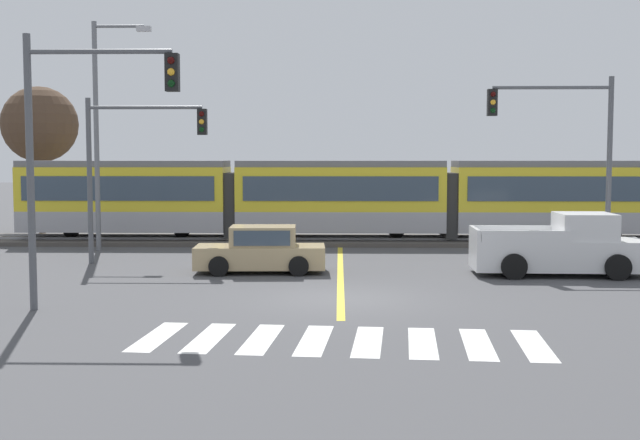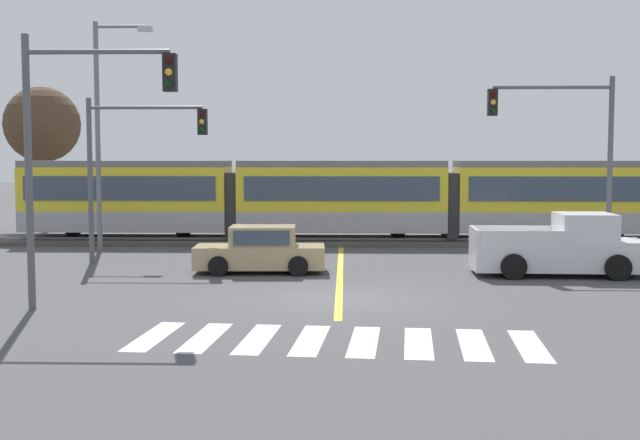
{
  "view_description": "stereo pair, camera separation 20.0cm",
  "coord_description": "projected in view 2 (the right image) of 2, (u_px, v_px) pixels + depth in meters",
  "views": [
    {
      "loc": [
        -0.05,
        -21.04,
        3.72
      ],
      "look_at": [
        -0.7,
        6.37,
        1.6
      ],
      "focal_mm": 45.0,
      "sensor_mm": 36.0,
      "label": 1
    },
    {
      "loc": [
        0.15,
        -21.04,
        3.72
      ],
      "look_at": [
        -0.7,
        6.37,
        1.6
      ],
      "focal_mm": 45.0,
      "sensor_mm": 36.0,
      "label": 2
    }
  ],
  "objects": [
    {
      "name": "crosswalk_stripe_5",
      "position": [
        418.0,
        343.0,
        16.16
      ],
      "size": [
        0.78,
        2.84,
        0.01
      ],
      "primitive_type": "cube",
      "rotation": [
        0.0,
        0.0,
        -0.08
      ],
      "color": "silver",
      "rests_on": "ground"
    },
    {
      "name": "lane_centre_line",
      "position": [
        340.0,
        274.0,
        25.85
      ],
      "size": [
        0.2,
        15.09,
        0.01
      ],
      "primitive_type": "cube",
      "color": "gold",
      "rests_on": "ground"
    },
    {
      "name": "track_bed",
      "position": [
        341.0,
        241.0,
        35.36
      ],
      "size": [
        120.0,
        4.0,
        0.18
      ],
      "primitive_type": "cube",
      "color": "#4C4742",
      "rests_on": "ground"
    },
    {
      "name": "street_lamp_west",
      "position": [
        103.0,
        122.0,
        32.1
      ],
      "size": [
        2.36,
        0.28,
        9.13
      ],
      "color": "slate",
      "rests_on": "ground"
    },
    {
      "name": "light_rail_tram",
      "position": [
        342.0,
        196.0,
        35.2
      ],
      "size": [
        28.0,
        2.64,
        3.43
      ],
      "color": "#9E9EA3",
      "rests_on": "track_bed"
    },
    {
      "name": "crosswalk_stripe_4",
      "position": [
        364.0,
        341.0,
        16.28
      ],
      "size": [
        0.78,
        2.84,
        0.01
      ],
      "primitive_type": "cube",
      "rotation": [
        0.0,
        0.0,
        -0.08
      ],
      "color": "silver",
      "rests_on": "ground"
    },
    {
      "name": "pickup_truck",
      "position": [
        562.0,
        249.0,
        25.4
      ],
      "size": [
        5.46,
        2.36,
        1.98
      ],
      "color": "silver",
      "rests_on": "ground"
    },
    {
      "name": "crosswalk_stripe_1",
      "position": [
        205.0,
        337.0,
        16.65
      ],
      "size": [
        0.78,
        2.84,
        0.01
      ],
      "primitive_type": "cube",
      "rotation": [
        0.0,
        0.0,
        -0.08
      ],
      "color": "silver",
      "rests_on": "ground"
    },
    {
      "name": "rail_far",
      "position": [
        341.0,
        236.0,
        36.06
      ],
      "size": [
        120.0,
        0.08,
        0.1
      ],
      "primitive_type": "cube",
      "color": "#939399",
      "rests_on": "track_bed"
    },
    {
      "name": "crosswalk_stripe_7",
      "position": [
        530.0,
        346.0,
        15.92
      ],
      "size": [
        0.78,
        2.84,
        0.01
      ],
      "primitive_type": "cube",
      "rotation": [
        0.0,
        0.0,
        -0.08
      ],
      "color": "silver",
      "rests_on": "ground"
    },
    {
      "name": "bare_tree_far_west",
      "position": [
        42.0,
        125.0,
        39.08
      ],
      "size": [
        3.68,
        3.68,
        7.2
      ],
      "color": "brown",
      "rests_on": "ground"
    },
    {
      "name": "ground_plane",
      "position": [
        339.0,
        299.0,
        21.26
      ],
      "size": [
        200.0,
        200.0,
        0.0
      ],
      "primitive_type": "plane",
      "color": "#474749"
    },
    {
      "name": "sedan_crossing",
      "position": [
        260.0,
        251.0,
        26.09
      ],
      "size": [
        4.27,
        2.05,
        1.52
      ],
      "color": "tan",
      "rests_on": "ground"
    },
    {
      "name": "traffic_light_mid_right",
      "position": [
        569.0,
        140.0,
        27.13
      ],
      "size": [
        4.25,
        0.38,
        6.47
      ],
      "color": "#515459",
      "rests_on": "ground"
    },
    {
      "name": "crosswalk_stripe_3",
      "position": [
        310.0,
        340.0,
        16.4
      ],
      "size": [
        0.78,
        2.84,
        0.01
      ],
      "primitive_type": "cube",
      "rotation": [
        0.0,
        0.0,
        -0.08
      ],
      "color": "silver",
      "rests_on": "ground"
    },
    {
      "name": "traffic_light_mid_left",
      "position": [
        131.0,
        152.0,
        28.07
      ],
      "size": [
        4.25,
        0.38,
        5.82
      ],
      "color": "#515459",
      "rests_on": "ground"
    },
    {
      "name": "rail_near",
      "position": [
        341.0,
        239.0,
        34.63
      ],
      "size": [
        120.0,
        0.08,
        0.1
      ],
      "primitive_type": "cube",
      "color": "#939399",
      "rests_on": "track_bed"
    },
    {
      "name": "crosswalk_stripe_0",
      "position": [
        154.0,
        336.0,
        16.77
      ],
      "size": [
        0.78,
        2.84,
        0.01
      ],
      "primitive_type": "cube",
      "rotation": [
        0.0,
        0.0,
        -0.08
      ],
      "color": "silver",
      "rests_on": "ground"
    },
    {
      "name": "crosswalk_stripe_6",
      "position": [
        474.0,
        344.0,
        16.04
      ],
      "size": [
        0.78,
        2.84,
        0.01
      ],
      "primitive_type": "cube",
      "rotation": [
        0.0,
        0.0,
        -0.08
      ],
      "color": "silver",
      "rests_on": "ground"
    },
    {
      "name": "crosswalk_stripe_2",
      "position": [
        258.0,
        339.0,
        16.52
      ],
      "size": [
        0.78,
        2.84,
        0.01
      ],
      "primitive_type": "cube",
      "rotation": [
        0.0,
        0.0,
        -0.08
      ],
      "color": "silver",
      "rests_on": "ground"
    },
    {
      "name": "traffic_light_near_left",
      "position": [
        76.0,
        130.0,
        19.35
      ],
      "size": [
        3.75,
        0.38,
        6.7
      ],
      "color": "#515459",
      "rests_on": "ground"
    }
  ]
}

